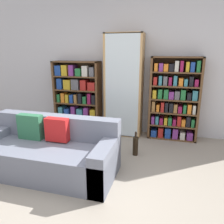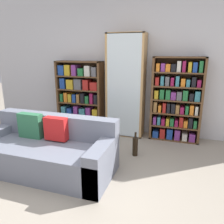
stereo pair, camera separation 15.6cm
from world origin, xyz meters
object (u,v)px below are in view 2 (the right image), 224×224
at_px(display_cabinet, 126,86).
at_px(couch, 47,151).
at_px(bookshelf_left, 80,96).
at_px(wine_bottle, 135,146).
at_px(bookshelf_right, 176,101).

bearing_deg(display_cabinet, couch, -112.21).
relative_size(bookshelf_left, wine_bottle, 3.65).
bearing_deg(bookshelf_left, wine_bottle, -33.12).
bearing_deg(wine_bottle, display_cabinet, 114.07).
distance_m(bookshelf_left, bookshelf_right, 1.94).
bearing_deg(couch, bookshelf_right, 46.06).
relative_size(display_cabinet, wine_bottle, 4.96).
xyz_separation_m(couch, bookshelf_left, (-0.30, 1.70, 0.44)).
distance_m(couch, bookshelf_right, 2.41).
relative_size(bookshelf_left, bookshelf_right, 0.93).
distance_m(couch, display_cabinet, 1.95).
xyz_separation_m(bookshelf_left, display_cabinet, (0.99, -0.02, 0.26)).
bearing_deg(bookshelf_left, display_cabinet, -0.95).
bearing_deg(bookshelf_left, couch, -79.87).
relative_size(couch, bookshelf_left, 1.31).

